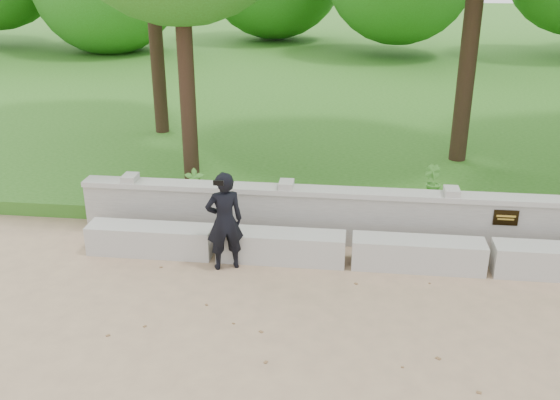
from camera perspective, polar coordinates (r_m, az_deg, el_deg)
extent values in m
plane|color=tan|center=(7.96, 20.87, -12.67)|extent=(80.00, 80.00, 0.00)
cube|color=#275B15|center=(20.88, 12.46, 9.96)|extent=(40.00, 22.00, 0.25)
cube|color=#B5B2AB|center=(9.69, -11.76, -3.55)|extent=(1.90, 0.45, 0.45)
cube|color=#B5B2AB|center=(9.28, 0.09, -4.27)|extent=(1.90, 0.45, 0.45)
cube|color=#B5B2AB|center=(9.28, 12.49, -4.83)|extent=(1.90, 0.45, 0.45)
cube|color=#AAA8A0|center=(9.99, 17.96, -2.25)|extent=(12.50, 0.25, 0.82)
cube|color=#B5B2AB|center=(9.82, 18.26, 0.14)|extent=(12.50, 0.35, 0.08)
cube|color=black|center=(9.84, 19.95, -1.54)|extent=(0.36, 0.02, 0.24)
imported|color=black|center=(8.89, -5.10, -1.93)|extent=(0.63, 0.53, 1.48)
cube|color=black|center=(8.36, -5.66, 1.56)|extent=(0.14, 0.07, 0.07)
cylinder|color=#382619|center=(14.82, -11.33, 14.93)|extent=(0.32, 0.32, 4.69)
cylinder|color=#382619|center=(11.03, -8.56, 11.31)|extent=(0.28, 0.28, 4.14)
cylinder|color=#382619|center=(12.97, 17.06, 14.36)|extent=(0.34, 0.34, 5.10)
imported|color=#45882E|center=(10.69, -7.78, 1.18)|extent=(0.39, 0.33, 0.63)
imported|color=#45882E|center=(11.23, 13.74, 1.64)|extent=(0.40, 0.41, 0.58)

